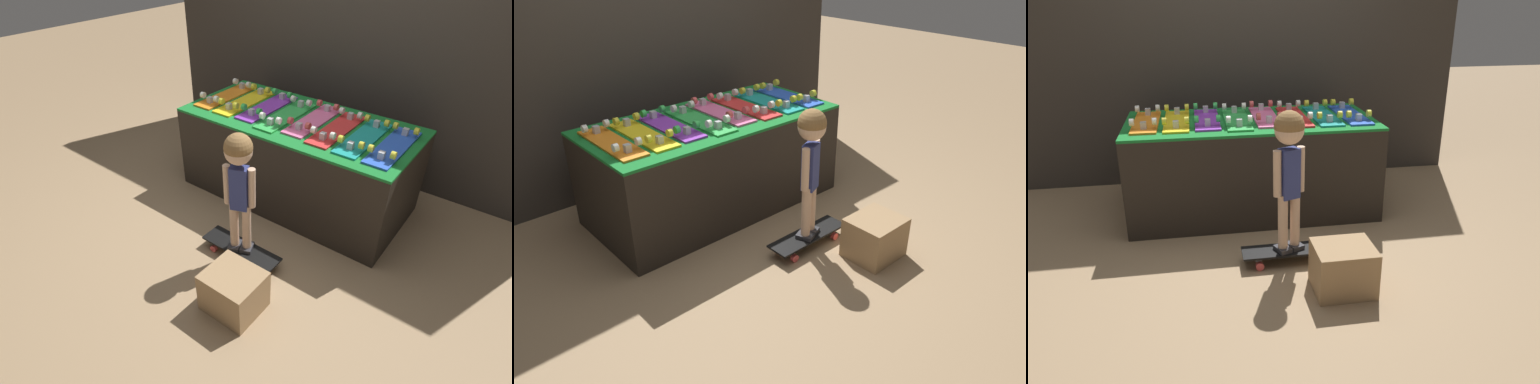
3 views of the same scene
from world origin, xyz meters
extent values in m
plane|color=#9E7F5B|center=(0.00, 0.00, 0.00)|extent=(16.00, 16.00, 0.00)
cube|color=#332D28|center=(0.00, 1.37, 1.15)|extent=(3.99, 0.10, 2.31)
cube|color=black|center=(0.00, 0.58, 0.36)|extent=(1.88, 0.90, 0.72)
cube|color=#19752D|center=(0.00, 0.58, 0.73)|extent=(1.88, 0.90, 0.02)
cube|color=orange|center=(-0.78, 0.59, 0.74)|extent=(0.18, 0.66, 0.01)
cube|color=#B7B7BC|center=(-0.78, 0.80, 0.78)|extent=(0.04, 0.04, 0.05)
cylinder|color=white|center=(-0.70, 0.80, 0.80)|extent=(0.03, 0.05, 0.05)
cylinder|color=white|center=(-0.86, 0.80, 0.80)|extent=(0.03, 0.05, 0.05)
cube|color=#B7B7BC|center=(-0.78, 0.37, 0.78)|extent=(0.04, 0.04, 0.05)
cylinder|color=white|center=(-0.70, 0.37, 0.80)|extent=(0.03, 0.05, 0.05)
cylinder|color=white|center=(-0.86, 0.37, 0.80)|extent=(0.03, 0.05, 0.05)
cube|color=yellow|center=(-0.56, 0.58, 0.74)|extent=(0.18, 0.66, 0.01)
cube|color=#B7B7BC|center=(-0.56, 0.80, 0.78)|extent=(0.04, 0.04, 0.05)
cylinder|color=yellow|center=(-0.48, 0.80, 0.80)|extent=(0.03, 0.05, 0.05)
cylinder|color=yellow|center=(-0.63, 0.80, 0.80)|extent=(0.03, 0.05, 0.05)
cube|color=#B7B7BC|center=(-0.56, 0.36, 0.78)|extent=(0.04, 0.04, 0.05)
cylinder|color=yellow|center=(-0.48, 0.36, 0.80)|extent=(0.03, 0.05, 0.05)
cylinder|color=yellow|center=(-0.63, 0.36, 0.80)|extent=(0.03, 0.05, 0.05)
cube|color=purple|center=(-0.33, 0.60, 0.74)|extent=(0.18, 0.66, 0.01)
cube|color=#B7B7BC|center=(-0.33, 0.82, 0.78)|extent=(0.04, 0.04, 0.05)
cylinder|color=green|center=(-0.26, 0.82, 0.80)|extent=(0.03, 0.05, 0.05)
cylinder|color=green|center=(-0.41, 0.82, 0.80)|extent=(0.03, 0.05, 0.05)
cube|color=#B7B7BC|center=(-0.33, 0.38, 0.78)|extent=(0.04, 0.04, 0.05)
cylinder|color=green|center=(-0.26, 0.38, 0.80)|extent=(0.03, 0.05, 0.05)
cylinder|color=green|center=(-0.41, 0.38, 0.80)|extent=(0.03, 0.05, 0.05)
cube|color=green|center=(-0.11, 0.55, 0.74)|extent=(0.18, 0.66, 0.01)
cube|color=#B7B7BC|center=(-0.11, 0.77, 0.78)|extent=(0.04, 0.04, 0.05)
cylinder|color=white|center=(-0.03, 0.77, 0.80)|extent=(0.03, 0.05, 0.05)
cylinder|color=white|center=(-0.19, 0.77, 0.80)|extent=(0.03, 0.05, 0.05)
cube|color=#B7B7BC|center=(-0.11, 0.33, 0.78)|extent=(0.04, 0.04, 0.05)
cylinder|color=white|center=(-0.03, 0.33, 0.80)|extent=(0.03, 0.05, 0.05)
cylinder|color=white|center=(-0.19, 0.33, 0.80)|extent=(0.03, 0.05, 0.05)
cube|color=pink|center=(0.11, 0.60, 0.74)|extent=(0.18, 0.66, 0.01)
cube|color=#B7B7BC|center=(0.11, 0.82, 0.78)|extent=(0.04, 0.04, 0.05)
cylinder|color=#D84C4C|center=(0.19, 0.82, 0.80)|extent=(0.03, 0.05, 0.05)
cylinder|color=#D84C4C|center=(0.03, 0.82, 0.80)|extent=(0.03, 0.05, 0.05)
cube|color=#B7B7BC|center=(0.11, 0.38, 0.78)|extent=(0.04, 0.04, 0.05)
cylinder|color=#D84C4C|center=(0.19, 0.38, 0.80)|extent=(0.03, 0.05, 0.05)
cylinder|color=#D84C4C|center=(0.03, 0.38, 0.80)|extent=(0.03, 0.05, 0.05)
cube|color=red|center=(0.33, 0.57, 0.74)|extent=(0.18, 0.66, 0.01)
cube|color=#B7B7BC|center=(0.33, 0.79, 0.78)|extent=(0.04, 0.04, 0.05)
cylinder|color=white|center=(0.41, 0.79, 0.80)|extent=(0.03, 0.05, 0.05)
cylinder|color=white|center=(0.26, 0.79, 0.80)|extent=(0.03, 0.05, 0.05)
cube|color=#B7B7BC|center=(0.33, 0.35, 0.78)|extent=(0.04, 0.04, 0.05)
cylinder|color=white|center=(0.41, 0.35, 0.80)|extent=(0.03, 0.05, 0.05)
cylinder|color=white|center=(0.26, 0.35, 0.80)|extent=(0.03, 0.05, 0.05)
cube|color=teal|center=(0.56, 0.56, 0.74)|extent=(0.18, 0.66, 0.01)
cube|color=#B7B7BC|center=(0.56, 0.78, 0.78)|extent=(0.04, 0.04, 0.05)
cylinder|color=yellow|center=(0.63, 0.78, 0.80)|extent=(0.03, 0.05, 0.05)
cylinder|color=yellow|center=(0.48, 0.78, 0.80)|extent=(0.03, 0.05, 0.05)
cube|color=#B7B7BC|center=(0.56, 0.34, 0.78)|extent=(0.04, 0.04, 0.05)
cylinder|color=yellow|center=(0.63, 0.34, 0.80)|extent=(0.03, 0.05, 0.05)
cylinder|color=yellow|center=(0.48, 0.34, 0.80)|extent=(0.03, 0.05, 0.05)
cube|color=blue|center=(0.78, 0.56, 0.74)|extent=(0.18, 0.66, 0.01)
cube|color=#B7B7BC|center=(0.78, 0.78, 0.78)|extent=(0.04, 0.04, 0.05)
cylinder|color=yellow|center=(0.86, 0.78, 0.80)|extent=(0.03, 0.05, 0.05)
cylinder|color=yellow|center=(0.70, 0.78, 0.80)|extent=(0.03, 0.05, 0.05)
cube|color=#B7B7BC|center=(0.78, 0.34, 0.78)|extent=(0.04, 0.04, 0.05)
cylinder|color=yellow|center=(0.86, 0.34, 0.80)|extent=(0.03, 0.05, 0.05)
cylinder|color=yellow|center=(0.70, 0.34, 0.80)|extent=(0.03, 0.05, 0.05)
cube|color=black|center=(0.12, -0.34, 0.08)|extent=(0.61, 0.18, 0.01)
cube|color=#B7B7BC|center=(0.32, -0.34, 0.05)|extent=(0.04, 0.04, 0.05)
cylinder|color=#D84C4C|center=(0.32, -0.27, 0.03)|extent=(0.05, 0.03, 0.05)
cylinder|color=#D84C4C|center=(0.32, -0.42, 0.03)|extent=(0.05, 0.03, 0.05)
cube|color=#B7B7BC|center=(-0.08, -0.34, 0.05)|extent=(0.04, 0.04, 0.05)
cylinder|color=#D84C4C|center=(-0.08, -0.27, 0.03)|extent=(0.05, 0.03, 0.05)
cylinder|color=#D84C4C|center=(-0.08, -0.42, 0.03)|extent=(0.05, 0.03, 0.05)
cube|color=#2D2D33|center=(0.17, -0.33, 0.10)|extent=(0.12, 0.14, 0.03)
cylinder|color=#DBB293|center=(0.17, -0.33, 0.30)|extent=(0.06, 0.06, 0.36)
cube|color=#2D2D33|center=(0.08, -0.36, 0.10)|extent=(0.12, 0.14, 0.03)
cylinder|color=#DBB293|center=(0.08, -0.36, 0.30)|extent=(0.06, 0.06, 0.36)
cube|color=navy|center=(0.12, -0.34, 0.61)|extent=(0.14, 0.12, 0.32)
cylinder|color=#DBB293|center=(0.20, -0.31, 0.62)|extent=(0.05, 0.05, 0.29)
cylinder|color=#DBB293|center=(0.05, -0.37, 0.62)|extent=(0.05, 0.05, 0.29)
sphere|color=#DBB293|center=(0.12, -0.34, 0.89)|extent=(0.18, 0.18, 0.18)
sphere|color=olive|center=(0.12, -0.34, 0.91)|extent=(0.18, 0.18, 0.18)
cube|color=#A37F56|center=(0.37, -0.72, 0.14)|extent=(0.35, 0.31, 0.28)
camera|label=1|loc=(1.52, -1.99, 2.07)|focal=28.00mm
camera|label=2|loc=(-2.04, -2.34, 1.98)|focal=35.00mm
camera|label=3|loc=(-0.42, -3.16, 1.64)|focal=35.00mm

